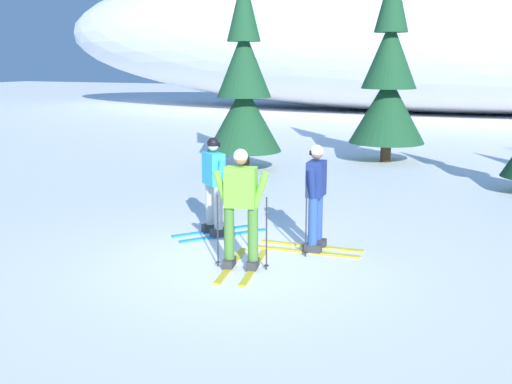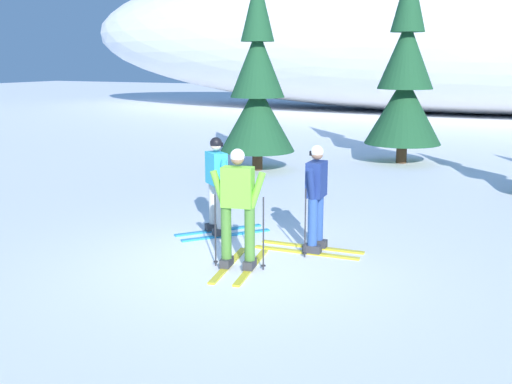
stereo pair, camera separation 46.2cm
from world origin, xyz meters
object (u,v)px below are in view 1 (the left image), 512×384
Objects in this scene: skier_cyan_jacket at (214,184)px; pine_tree_center_left at (389,80)px; pine_tree_far_left at (244,89)px; skier_navy_jacket at (315,196)px; skier_lime_jacket at (241,207)px.

pine_tree_center_left reaches higher than skier_cyan_jacket.
skier_cyan_jacket is at bearing -97.40° from pine_tree_center_left.
skier_navy_jacket is at bearing -57.40° from pine_tree_far_left.
pine_tree_far_left is (-3.99, 6.24, 1.32)m from skier_navy_jacket.
pine_tree_center_left is at bearing 82.60° from skier_cyan_jacket.
skier_lime_jacket is 1.02× the size of skier_navy_jacket.
pine_tree_center_left is at bearing 41.22° from pine_tree_far_left.
pine_tree_center_left reaches higher than pine_tree_far_left.
pine_tree_far_left is 4.38m from pine_tree_center_left.
skier_cyan_jacket is 0.32× the size of pine_tree_far_left.
pine_tree_far_left reaches higher than skier_lime_jacket.
skier_navy_jacket is at bearing -85.62° from pine_tree_center_left.
pine_tree_center_left reaches higher than skier_lime_jacket.
pine_tree_center_left is at bearing 89.98° from skier_lime_jacket.
skier_lime_jacket is 1.86m from skier_cyan_jacket.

